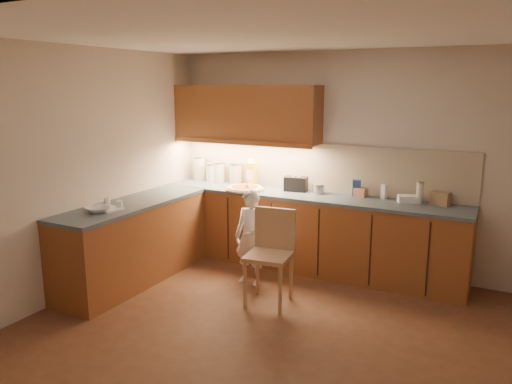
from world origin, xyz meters
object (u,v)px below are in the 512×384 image
at_px(pizza_on_board, 245,188).
at_px(wooden_chair, 271,249).
at_px(oil_jug, 251,173).
at_px(toaster, 296,184).
at_px(child, 251,237).

height_order(pizza_on_board, wooden_chair, pizza_on_board).
relative_size(wooden_chair, oil_jug, 2.73).
bearing_deg(toaster, wooden_chair, -86.92).
bearing_deg(wooden_chair, oil_jug, 118.70).
xyz_separation_m(child, oil_jug, (-0.47, 0.90, 0.55)).
distance_m(pizza_on_board, child, 0.86).
bearing_deg(toaster, child, -109.45).
xyz_separation_m(pizza_on_board, wooden_chair, (0.83, -0.95, -0.38)).
height_order(pizza_on_board, child, pizza_on_board).
bearing_deg(child, wooden_chair, -33.97).
distance_m(child, toaster, 1.00).
distance_m(pizza_on_board, oil_jug, 0.31).
distance_m(wooden_chair, oil_jug, 1.59).
bearing_deg(child, toaster, 83.34).
relative_size(oil_jug, toaster, 1.19).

